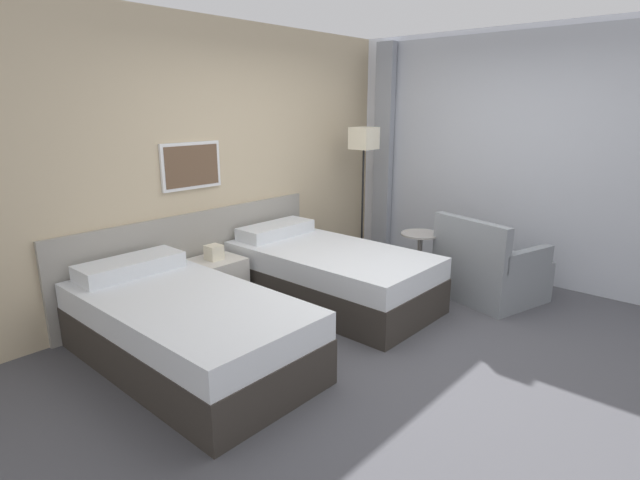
{
  "coord_description": "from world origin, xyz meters",
  "views": [
    {
      "loc": [
        -3.33,
        -2.04,
        1.9
      ],
      "look_at": [
        -0.02,
        0.91,
        0.69
      ],
      "focal_mm": 28.0,
      "sensor_mm": 36.0,
      "label": 1
    }
  ],
  "objects_px": {
    "nightstand": "(216,282)",
    "side_table": "(420,250)",
    "bed_near_door": "(186,328)",
    "floor_lamp": "(364,148)",
    "armchair": "(489,272)",
    "bed_near_window": "(330,274)"
  },
  "relations": [
    {
      "from": "bed_near_door",
      "to": "armchair",
      "type": "relative_size",
      "value": 1.92
    },
    {
      "from": "floor_lamp",
      "to": "armchair",
      "type": "distance_m",
      "value": 2.04
    },
    {
      "from": "bed_near_window",
      "to": "armchair",
      "type": "distance_m",
      "value": 1.61
    },
    {
      "from": "bed_near_window",
      "to": "nightstand",
      "type": "bearing_deg",
      "value": 138.24
    },
    {
      "from": "bed_near_window",
      "to": "side_table",
      "type": "height_order",
      "value": "bed_near_window"
    },
    {
      "from": "floor_lamp",
      "to": "bed_near_window",
      "type": "bearing_deg",
      "value": -156.18
    },
    {
      "from": "nightstand",
      "to": "armchair",
      "type": "distance_m",
      "value": 2.71
    },
    {
      "from": "armchair",
      "to": "side_table",
      "type": "bearing_deg",
      "value": 32.1
    },
    {
      "from": "bed_near_window",
      "to": "floor_lamp",
      "type": "bearing_deg",
      "value": 23.82
    },
    {
      "from": "bed_near_window",
      "to": "armchair",
      "type": "height_order",
      "value": "armchair"
    },
    {
      "from": "side_table",
      "to": "armchair",
      "type": "relative_size",
      "value": 0.57
    },
    {
      "from": "nightstand",
      "to": "side_table",
      "type": "xyz_separation_m",
      "value": [
        1.77,
        -1.19,
        0.17
      ]
    },
    {
      "from": "bed_near_window",
      "to": "floor_lamp",
      "type": "distance_m",
      "value": 1.78
    },
    {
      "from": "nightstand",
      "to": "floor_lamp",
      "type": "relative_size",
      "value": 0.37
    },
    {
      "from": "armchair",
      "to": "bed_near_door",
      "type": "bearing_deg",
      "value": 83.7
    },
    {
      "from": "floor_lamp",
      "to": "side_table",
      "type": "bearing_deg",
      "value": -107.52
    },
    {
      "from": "bed_near_door",
      "to": "floor_lamp",
      "type": "bearing_deg",
      "value": 10.8
    },
    {
      "from": "nightstand",
      "to": "side_table",
      "type": "bearing_deg",
      "value": -33.95
    },
    {
      "from": "floor_lamp",
      "to": "bed_near_door",
      "type": "bearing_deg",
      "value": -169.2
    },
    {
      "from": "floor_lamp",
      "to": "side_table",
      "type": "distance_m",
      "value": 1.45
    },
    {
      "from": "nightstand",
      "to": "bed_near_window",
      "type": "bearing_deg",
      "value": -41.76
    },
    {
      "from": "bed_near_door",
      "to": "nightstand",
      "type": "relative_size",
      "value": 3.3
    }
  ]
}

